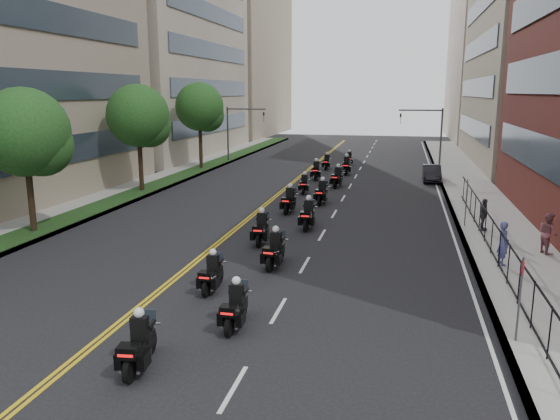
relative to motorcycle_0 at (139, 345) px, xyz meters
The scene contains 29 objects.
ground 0.92m from the motorcycle_0, 139.23° to the right, with size 160.00×160.00×0.00m, color black.
sidewalk_right 27.14m from the motorcycle_0, 64.91° to the left, with size 4.00×90.00×0.15m, color gray.
sidewalk_left 27.57m from the motorcycle_0, 116.95° to the left, with size 4.00×90.00×0.15m, color gray.
grass_strip 27.22m from the motorcycle_0, 115.45° to the left, with size 2.00×90.00×0.04m, color #153613.
building_right_far 81.31m from the motorcycle_0, 74.85° to the left, with size 15.00×28.00×26.00m, color gray.
building_left_mid 55.10m from the motorcycle_0, 115.29° to the left, with size 16.11×28.00×34.00m.
building_left_far 81.71m from the motorcycle_0, 106.17° to the left, with size 16.00×28.00×26.00m, color gray.
iron_fence 15.63m from the motorcycle_0, 47.77° to the left, with size 0.05×28.00×1.50m.
street_trees 21.99m from the motorcycle_0, 122.42° to the left, with size 4.40×38.40×7.98m.
traffic_signal_right 42.65m from the motorcycle_0, 77.73° to the left, with size 4.09×0.20×5.60m.
traffic_signal_left 42.87m from the motorcycle_0, 103.57° to the left, with size 4.09×0.20×5.60m.
motorcycle_0 is the anchor object (origin of this frame).
motorcycle_1 3.48m from the motorcycle_0, 60.79° to the left, with size 0.50×2.16×1.60m.
motorcycle_2 5.88m from the motorcycle_0, 90.69° to the left, with size 0.48×2.11×1.56m.
motorcycle_3 9.22m from the motorcycle_0, 80.45° to the left, with size 0.58×2.33×1.72m.
motorcycle_4 12.41m from the motorcycle_0, 89.60° to the left, with size 0.60×2.36×1.74m.
motorcycle_5 15.87m from the motorcycle_0, 83.56° to the left, with size 0.55×2.41×1.78m.
motorcycle_6 19.42m from the motorcycle_0, 89.96° to the left, with size 0.57×2.36×1.74m.
motorcycle_7 22.47m from the motorcycle_0, 86.04° to the left, with size 0.59×2.38×1.75m.
motorcycle_8 25.87m from the motorcycle_0, 90.52° to the left, with size 0.56×2.10×1.55m.
motorcycle_9 28.93m from the motorcycle_0, 86.44° to the left, with size 0.72×2.41×1.78m.
motorcycle_10 32.14m from the motorcycle_0, 90.64° to the left, with size 0.61×2.41×1.78m.
motorcycle_11 35.60m from the motorcycle_0, 87.12° to the left, with size 0.57×2.47×1.82m.
motorcycle_12 38.30m from the motorcycle_0, 90.50° to the left, with size 0.50×2.19×1.62m.
motorcycle_13 41.65m from the motorcycle_0, 88.00° to the left, with size 0.53×2.09×1.54m.
parked_sedan 34.45m from the motorcycle_0, 75.02° to the left, with size 1.39×4.00×1.32m, color black.
pedestrian_a 15.33m from the motorcycle_0, 45.71° to the left, with size 0.66×0.44×1.82m, color #44477C.
pedestrian_b 18.41m from the motorcycle_0, 45.54° to the left, with size 0.88×0.69×1.82m, color #884A52.
pedestrian_c 19.88m from the motorcycle_0, 57.41° to the left, with size 0.97×0.40×1.66m, color #38393F.
Camera 1 is at (6.97, -11.59, 7.14)m, focal length 35.00 mm.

